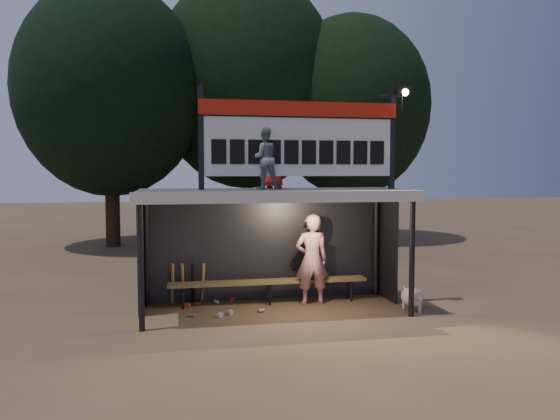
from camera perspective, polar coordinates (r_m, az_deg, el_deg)
name	(u,v)px	position (r m, az deg, el deg)	size (l,w,h in m)	color
ground	(274,310)	(10.61, -0.66, -10.46)	(80.00, 80.00, 0.00)	brown
player	(312,259)	(10.94, 3.34, -5.17)	(0.66, 0.43, 1.81)	white
child_a	(264,158)	(10.28, -1.65, 5.41)	(0.57, 0.44, 1.16)	gray
child_b	(274,162)	(10.76, -0.64, 5.01)	(0.51, 0.33, 1.04)	#AF211A
dugout_shelter	(271,213)	(10.54, -0.91, -0.37)	(5.10, 2.08, 2.32)	#3C3C3F
scoreboard_assembly	(303,136)	(10.40, 2.39, 7.72)	(4.10, 0.27, 1.99)	black
bench	(269,282)	(11.04, -1.18, -7.58)	(4.00, 0.35, 0.48)	olive
tree_left	(110,90)	(20.43, -17.33, 11.89)	(6.46, 6.46, 9.27)	#302315
tree_mid	(246,82)	(22.08, -3.55, 13.16)	(7.22, 7.22, 10.36)	#2F1E15
tree_right	(351,107)	(21.86, 7.45, 10.64)	(6.08, 6.08, 8.72)	#302015
dog	(413,297)	(10.78, 13.68, -8.81)	(0.36, 0.81, 0.49)	white
bats	(188,283)	(11.15, -9.62, -7.53)	(0.69, 0.35, 0.84)	#A0734A
litter	(217,308)	(10.74, -6.59, -10.10)	(1.49, 1.29, 0.08)	red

